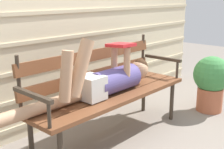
% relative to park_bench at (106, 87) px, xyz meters
% --- Properties ---
extents(ground_plane, '(12.00, 12.00, 0.00)m').
position_rel_park_bench_xyz_m(ground_plane, '(-0.00, -0.18, -0.51)').
color(ground_plane, gray).
extents(house_siding, '(5.05, 0.08, 2.42)m').
position_rel_park_bench_xyz_m(house_siding, '(-0.00, 0.60, 0.69)').
color(house_siding, beige).
rests_on(house_siding, ground).
extents(park_bench, '(1.79, 0.52, 0.92)m').
position_rel_park_bench_xyz_m(park_bench, '(0.00, 0.00, 0.00)').
color(park_bench, brown).
rests_on(park_bench, ground).
extents(reclining_person, '(1.71, 0.27, 0.57)m').
position_rel_park_bench_xyz_m(reclining_person, '(-0.10, -0.07, 0.11)').
color(reclining_person, '#514784').
extents(potted_plant, '(0.43, 0.43, 0.67)m').
position_rel_park_bench_xyz_m(potted_plant, '(1.33, -0.47, -0.13)').
color(potted_plant, '#AD5B3D').
rests_on(potted_plant, ground).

